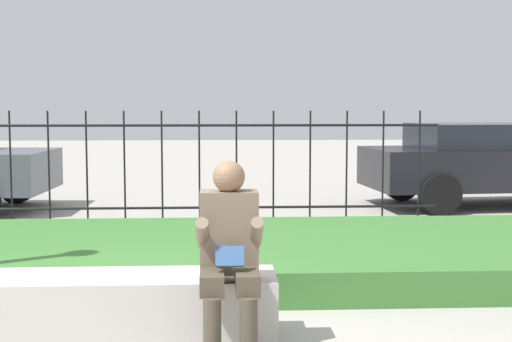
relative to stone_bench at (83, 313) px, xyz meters
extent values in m
plane|color=#A8A399|center=(0.20, 0.00, -0.21)|extent=(60.00, 60.00, 0.00)
cube|color=beige|center=(0.00, 0.00, 0.03)|extent=(2.64, 0.56, 0.47)
cube|color=#9B978F|center=(0.00, 0.00, -0.17)|extent=(2.53, 0.51, 0.08)
cylinder|color=#4C4233|center=(0.89, -0.62, 0.07)|extent=(0.11, 0.11, 0.38)
cube|color=#4C4233|center=(0.89, -0.41, 0.32)|extent=(0.15, 0.42, 0.13)
cylinder|color=#4C4233|center=(1.11, -0.62, 0.07)|extent=(0.11, 0.11, 0.38)
cube|color=#4C4233|center=(1.11, -0.41, 0.32)|extent=(0.15, 0.42, 0.13)
cube|color=#7A6651|center=(1.00, -0.20, 0.59)|extent=(0.38, 0.24, 0.54)
sphere|color=#8C664C|center=(1.00, -0.22, 0.95)|extent=(0.21, 0.21, 0.21)
cylinder|color=#7A6651|center=(0.83, -0.36, 0.61)|extent=(0.08, 0.29, 0.24)
cylinder|color=#7A6651|center=(1.17, -0.36, 0.61)|extent=(0.08, 0.29, 0.24)
cube|color=#335689|center=(1.00, -0.46, 0.48)|extent=(0.18, 0.09, 0.13)
cube|color=#3D7533|center=(0.20, 2.15, -0.06)|extent=(9.19, 2.90, 0.30)
cylinder|color=black|center=(0.20, 4.36, 0.10)|extent=(7.19, 0.03, 0.03)
cylinder|color=black|center=(0.20, 4.36, 1.17)|extent=(7.19, 0.03, 0.03)
cylinder|color=black|center=(-1.71, 4.36, 0.58)|extent=(0.02, 0.02, 1.57)
cylinder|color=black|center=(-1.23, 4.36, 0.58)|extent=(0.02, 0.02, 1.57)
cylinder|color=black|center=(-0.75, 4.36, 0.58)|extent=(0.02, 0.02, 1.57)
cylinder|color=black|center=(-0.27, 4.36, 0.58)|extent=(0.02, 0.02, 1.57)
cylinder|color=black|center=(0.20, 4.36, 0.58)|extent=(0.02, 0.02, 1.57)
cylinder|color=black|center=(0.68, 4.36, 0.58)|extent=(0.02, 0.02, 1.57)
cylinder|color=black|center=(1.16, 4.36, 0.58)|extent=(0.02, 0.02, 1.57)
cylinder|color=black|center=(1.64, 4.36, 0.58)|extent=(0.02, 0.02, 1.57)
cylinder|color=black|center=(2.12, 4.36, 0.58)|extent=(0.02, 0.02, 1.57)
cylinder|color=black|center=(2.60, 4.36, 0.58)|extent=(0.02, 0.02, 1.57)
cylinder|color=black|center=(3.08, 4.36, 0.58)|extent=(0.02, 0.02, 1.57)
cylinder|color=black|center=(3.56, 4.36, 0.58)|extent=(0.02, 0.02, 1.57)
cube|color=black|center=(5.44, 6.54, 0.42)|extent=(4.27, 2.10, 0.64)
cube|color=black|center=(5.28, 6.52, 0.94)|extent=(2.40, 1.74, 0.40)
cylinder|color=black|center=(4.23, 5.57, 0.10)|extent=(0.64, 0.25, 0.63)
cylinder|color=black|center=(4.09, 7.30, 0.10)|extent=(0.64, 0.25, 0.63)
cylinder|color=black|center=(-2.47, 7.30, 0.11)|extent=(0.63, 0.22, 0.63)
camera|label=1|loc=(0.93, -4.82, 1.41)|focal=50.00mm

